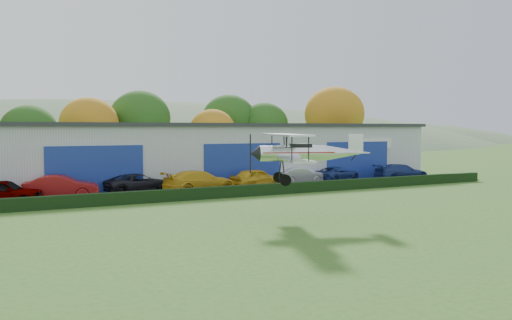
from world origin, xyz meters
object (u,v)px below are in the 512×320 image
car_3 (200,181)px  car_5 (301,175)px  hangar (214,152)px  biplane (302,152)px  car_2 (139,183)px  car_0 (3,192)px  car_7 (401,172)px  car_6 (337,174)px  car_4 (256,178)px  car_1 (61,187)px

car_3 → car_5: (10.29, 2.00, -0.11)m
hangar → biplane: bearing=-101.8°
car_2 → biplane: size_ratio=0.74×
biplane → car_0: bearing=153.2°
car_3 → car_7: (20.00, -0.07, -0.07)m
hangar → car_3: hangar is taller
car_6 → biplane: biplane is taller
car_5 → car_6: bearing=-84.6°
car_3 → car_5: bearing=-87.2°
car_3 → car_4: (5.25, 0.78, -0.04)m
hangar → car_3: size_ratio=7.18×
hangar → car_1: size_ratio=8.25×
hangar → car_0: (-18.27, -8.62, -1.80)m
car_0 → car_6: bearing=-64.3°
car_1 → biplane: biplane is taller
car_1 → car_5: car_1 is taller
car_3 → biplane: size_ratio=0.81×
hangar → car_1: hangar is taller
car_1 → car_2: (5.65, 0.82, -0.09)m
car_1 → biplane: (9.96, -14.80, 2.79)m
car_6 → car_7: size_ratio=0.92×
car_7 → car_0: bearing=97.5°
car_4 → car_0: bearing=81.8°
car_7 → biplane: 24.27m
car_1 → car_3: (9.75, -0.98, 0.01)m
car_1 → car_5: 20.06m
car_6 → car_7: 6.18m
car_1 → car_4: car_1 is taller
car_3 → car_2: bearing=58.1°
hangar → car_0: size_ratio=8.59×
car_6 → car_7: car_7 is taller
car_4 → car_5: size_ratio=1.06×
car_2 → car_5: (14.39, 0.20, -0.01)m
car_1 → car_5: (20.04, 1.02, -0.10)m
biplane → car_1: bearing=142.0°
car_5 → biplane: 18.98m
car_1 → car_6: bearing=-74.2°
hangar → car_5: 8.59m
car_4 → car_7: (14.75, -0.86, -0.02)m
car_6 → biplane: (-13.96, -15.77, 2.94)m
car_2 → car_6: (18.27, 0.15, -0.05)m
car_0 → car_5: (23.73, 2.26, -0.10)m
car_5 → car_6: size_ratio=0.90×
car_4 → car_6: size_ratio=0.96×
hangar → car_7: hangar is taller
car_4 → car_7: bearing=-104.7°
car_3 → car_4: car_3 is taller
car_2 → car_7: (24.11, -1.87, 0.04)m
car_2 → car_4: bearing=-103.5°
car_0 → car_2: size_ratio=0.92×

